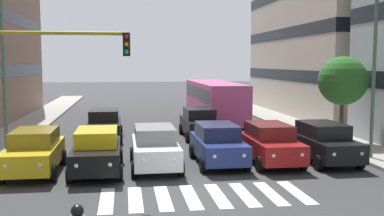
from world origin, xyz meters
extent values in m
plane|color=#38383A|center=(0.00, 0.00, 0.00)|extent=(180.00, 180.00, 0.00)
cube|color=beige|center=(-15.71, -21.95, 8.37)|extent=(10.64, 19.10, 16.75)
cube|color=black|center=(-15.71, -21.95, 3.35)|extent=(10.68, 19.14, 0.90)
cube|color=black|center=(-15.71, -21.95, 6.70)|extent=(10.68, 19.14, 0.90)
cube|color=silver|center=(-3.15, 0.00, 0.00)|extent=(0.45, 2.80, 0.01)
cube|color=silver|center=(-2.25, 0.00, 0.00)|extent=(0.45, 2.80, 0.01)
cube|color=silver|center=(-1.35, 0.00, 0.00)|extent=(0.45, 2.80, 0.01)
cube|color=silver|center=(-0.45, 0.00, 0.00)|extent=(0.45, 2.80, 0.01)
cube|color=silver|center=(0.45, 0.00, 0.00)|extent=(0.45, 2.80, 0.01)
cube|color=silver|center=(1.35, 0.00, 0.00)|extent=(0.45, 2.80, 0.01)
cube|color=silver|center=(2.25, 0.00, 0.00)|extent=(0.45, 2.80, 0.01)
cube|color=silver|center=(3.15, 0.00, 0.00)|extent=(0.45, 2.80, 0.01)
cube|color=black|center=(-6.07, -4.28, 0.72)|extent=(1.80, 4.40, 0.80)
cube|color=black|center=(-6.07, -4.48, 1.42)|extent=(1.58, 2.46, 0.60)
cylinder|color=black|center=(-6.97, -2.83, 0.32)|extent=(0.22, 0.64, 0.64)
cylinder|color=black|center=(-5.17, -2.83, 0.32)|extent=(0.22, 0.64, 0.64)
cylinder|color=black|center=(-6.97, -5.73, 0.32)|extent=(0.22, 0.64, 0.64)
cylinder|color=black|center=(-5.17, -5.73, 0.32)|extent=(0.22, 0.64, 0.64)
sphere|color=white|center=(-6.65, -2.13, 0.80)|extent=(0.18, 0.18, 0.18)
sphere|color=white|center=(-5.50, -2.13, 0.80)|extent=(0.18, 0.18, 0.18)
cube|color=maroon|center=(-3.66, -4.38, 0.72)|extent=(1.80, 4.40, 0.80)
cube|color=maroon|center=(-3.66, -4.58, 1.42)|extent=(1.58, 2.46, 0.60)
cylinder|color=black|center=(-4.56, -2.92, 0.32)|extent=(0.22, 0.64, 0.64)
cylinder|color=black|center=(-2.76, -2.92, 0.32)|extent=(0.22, 0.64, 0.64)
cylinder|color=black|center=(-4.56, -5.83, 0.32)|extent=(0.22, 0.64, 0.64)
cylinder|color=black|center=(-2.76, -5.83, 0.32)|extent=(0.22, 0.64, 0.64)
sphere|color=white|center=(-4.23, -2.23, 0.80)|extent=(0.18, 0.18, 0.18)
sphere|color=white|center=(-3.08, -2.23, 0.80)|extent=(0.18, 0.18, 0.18)
cube|color=navy|center=(-1.40, -4.59, 0.72)|extent=(1.80, 4.40, 0.80)
cube|color=#1D2547|center=(-1.40, -4.79, 1.42)|extent=(1.58, 2.46, 0.60)
cylinder|color=black|center=(-2.30, -3.14, 0.32)|extent=(0.22, 0.64, 0.64)
cylinder|color=black|center=(-0.50, -3.14, 0.32)|extent=(0.22, 0.64, 0.64)
cylinder|color=black|center=(-2.30, -6.05, 0.32)|extent=(0.22, 0.64, 0.64)
cylinder|color=black|center=(-0.50, -6.05, 0.32)|extent=(0.22, 0.64, 0.64)
sphere|color=white|center=(-1.97, -2.44, 0.80)|extent=(0.18, 0.18, 0.18)
sphere|color=white|center=(-0.82, -2.44, 0.80)|extent=(0.18, 0.18, 0.18)
cube|color=silver|center=(1.33, -4.20, 0.72)|extent=(1.80, 4.40, 0.80)
cube|color=gray|center=(1.33, -4.40, 1.42)|extent=(1.58, 2.46, 0.60)
cylinder|color=black|center=(0.43, -2.75, 0.32)|extent=(0.22, 0.64, 0.64)
cylinder|color=black|center=(2.23, -2.75, 0.32)|extent=(0.22, 0.64, 0.64)
cylinder|color=black|center=(0.43, -5.65, 0.32)|extent=(0.22, 0.64, 0.64)
cylinder|color=black|center=(2.23, -5.65, 0.32)|extent=(0.22, 0.64, 0.64)
sphere|color=white|center=(0.75, -2.05, 0.80)|extent=(0.18, 0.18, 0.18)
sphere|color=white|center=(1.90, -2.05, 0.80)|extent=(0.18, 0.18, 0.18)
cube|color=black|center=(3.66, -3.75, 0.72)|extent=(1.80, 4.40, 0.80)
cube|color=yellow|center=(3.66, -3.95, 1.42)|extent=(1.58, 2.46, 0.60)
cylinder|color=black|center=(2.76, -2.30, 0.32)|extent=(0.22, 0.64, 0.64)
cylinder|color=black|center=(4.56, -2.30, 0.32)|extent=(0.22, 0.64, 0.64)
cylinder|color=black|center=(2.76, -5.21, 0.32)|extent=(0.22, 0.64, 0.64)
cylinder|color=black|center=(4.56, -5.21, 0.32)|extent=(0.22, 0.64, 0.64)
sphere|color=white|center=(3.08, -1.60, 0.80)|extent=(0.18, 0.18, 0.18)
sphere|color=white|center=(4.23, -1.60, 0.80)|extent=(0.18, 0.18, 0.18)
cube|color=gold|center=(6.09, -4.05, 0.72)|extent=(1.80, 4.40, 0.80)
cube|color=olive|center=(6.09, -4.25, 1.42)|extent=(1.58, 2.46, 0.60)
cylinder|color=black|center=(5.19, -2.60, 0.32)|extent=(0.22, 0.64, 0.64)
cylinder|color=black|center=(6.99, -2.60, 0.32)|extent=(0.22, 0.64, 0.64)
cylinder|color=black|center=(5.19, -5.50, 0.32)|extent=(0.22, 0.64, 0.64)
cylinder|color=black|center=(6.99, -5.50, 0.32)|extent=(0.22, 0.64, 0.64)
sphere|color=white|center=(5.51, -1.90, 0.80)|extent=(0.18, 0.18, 0.18)
sphere|color=white|center=(6.66, -1.90, 0.80)|extent=(0.18, 0.18, 0.18)
cube|color=black|center=(3.70, -11.48, 0.72)|extent=(1.80, 4.40, 0.80)
cube|color=black|center=(3.70, -11.68, 1.42)|extent=(1.58, 2.46, 0.60)
cylinder|color=black|center=(2.80, -10.03, 0.32)|extent=(0.22, 0.64, 0.64)
cylinder|color=black|center=(4.60, -10.03, 0.32)|extent=(0.22, 0.64, 0.64)
cylinder|color=black|center=(2.80, -12.93, 0.32)|extent=(0.22, 0.64, 0.64)
cylinder|color=black|center=(4.60, -12.93, 0.32)|extent=(0.22, 0.64, 0.64)
sphere|color=white|center=(3.12, -9.33, 0.80)|extent=(0.18, 0.18, 0.18)
sphere|color=white|center=(4.28, -9.33, 0.80)|extent=(0.18, 0.18, 0.18)
cube|color=black|center=(-1.75, -11.53, 0.72)|extent=(1.80, 4.40, 0.80)
cube|color=black|center=(-1.75, -11.73, 1.42)|extent=(1.58, 2.46, 0.60)
cylinder|color=black|center=(-2.65, -10.07, 0.32)|extent=(0.22, 0.64, 0.64)
cylinder|color=black|center=(-0.85, -10.07, 0.32)|extent=(0.22, 0.64, 0.64)
cylinder|color=black|center=(-2.65, -12.98, 0.32)|extent=(0.22, 0.64, 0.64)
cylinder|color=black|center=(-0.85, -12.98, 0.32)|extent=(0.22, 0.64, 0.64)
sphere|color=white|center=(-2.32, -9.38, 0.80)|extent=(0.18, 0.18, 0.18)
sphere|color=white|center=(-1.17, -9.38, 0.80)|extent=(0.18, 0.18, 0.18)
cube|color=#DB5193|center=(-3.66, -16.76, 1.75)|extent=(2.50, 10.50, 2.50)
cube|color=black|center=(-3.66, -16.76, 2.30)|extent=(2.52, 9.87, 0.80)
cylinder|color=black|center=(-4.91, -13.09, 0.50)|extent=(0.28, 1.00, 1.00)
cylinder|color=black|center=(-2.41, -13.09, 0.50)|extent=(0.28, 1.00, 1.00)
cylinder|color=black|center=(-4.91, -19.91, 0.50)|extent=(0.28, 1.00, 1.00)
cylinder|color=black|center=(-2.41, -19.91, 0.50)|extent=(0.28, 1.00, 1.00)
sphere|color=black|center=(3.50, 5.36, 1.44)|extent=(0.26, 0.26, 0.26)
cylinder|color=#AD991E|center=(4.87, -0.84, 5.30)|extent=(4.84, 0.12, 0.12)
cube|color=black|center=(2.45, -0.84, 4.95)|extent=(0.24, 0.28, 0.76)
sphere|color=red|center=(2.45, -0.69, 5.19)|extent=(0.14, 0.14, 0.14)
sphere|color=orange|center=(2.45, -0.69, 4.95)|extent=(0.14, 0.14, 0.14)
sphere|color=green|center=(2.45, -0.69, 4.71)|extent=(0.14, 0.14, 0.14)
cylinder|color=#4C6B56|center=(-8.29, -4.28, 3.80)|extent=(0.16, 0.16, 7.31)
cylinder|color=#4C6B56|center=(8.29, -8.76, 4.00)|extent=(0.16, 0.16, 7.71)
cylinder|color=#513823|center=(-8.85, -8.27, 1.39)|extent=(0.20, 0.20, 2.48)
sphere|color=#2D6B28|center=(-8.85, -8.27, 3.41)|extent=(2.58, 2.58, 2.58)
camera|label=1|loc=(2.54, 14.38, 4.36)|focal=42.73mm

